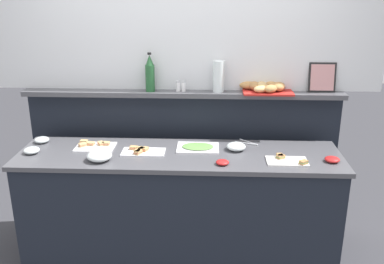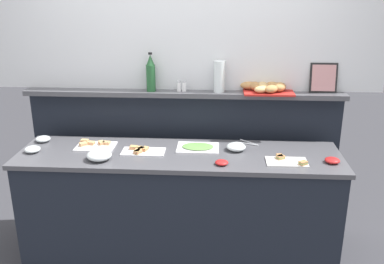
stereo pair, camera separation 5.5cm
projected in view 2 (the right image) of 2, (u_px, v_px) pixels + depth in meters
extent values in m
plane|color=#38383D|center=(186.00, 220.00, 4.15)|extent=(12.00, 12.00, 0.00)
cube|color=black|center=(180.00, 210.00, 3.44)|extent=(2.41, 0.60, 0.90)
cube|color=#4C4C51|center=(179.00, 155.00, 3.28)|extent=(2.45, 0.64, 0.03)
cube|color=black|center=(184.00, 163.00, 3.84)|extent=(2.64, 0.08, 1.27)
cube|color=#4C4C51|center=(184.00, 93.00, 3.58)|extent=(2.64, 0.22, 0.04)
cube|color=silver|center=(184.00, 9.00, 3.42)|extent=(3.24, 0.08, 1.29)
cube|color=white|center=(96.00, 146.00, 3.39)|extent=(0.30, 0.21, 0.01)
cube|color=tan|center=(83.00, 145.00, 3.39)|extent=(0.07, 0.07, 0.01)
cube|color=#D1664C|center=(83.00, 144.00, 3.39)|extent=(0.07, 0.07, 0.01)
cube|color=tan|center=(83.00, 143.00, 3.39)|extent=(0.07, 0.07, 0.01)
cube|color=tan|center=(91.00, 144.00, 3.42)|extent=(0.06, 0.05, 0.01)
cube|color=#D1664C|center=(91.00, 143.00, 3.41)|extent=(0.06, 0.05, 0.01)
cube|color=tan|center=(91.00, 142.00, 3.41)|extent=(0.06, 0.05, 0.01)
cube|color=tan|center=(106.00, 144.00, 3.42)|extent=(0.06, 0.05, 0.01)
cube|color=#D1664C|center=(106.00, 143.00, 3.42)|extent=(0.06, 0.05, 0.01)
cube|color=tan|center=(106.00, 142.00, 3.41)|extent=(0.06, 0.05, 0.01)
cube|color=tan|center=(102.00, 144.00, 3.42)|extent=(0.06, 0.07, 0.01)
cube|color=#D1664C|center=(101.00, 143.00, 3.42)|extent=(0.06, 0.07, 0.01)
cube|color=tan|center=(101.00, 142.00, 3.42)|extent=(0.06, 0.07, 0.01)
cube|color=tan|center=(85.00, 142.00, 3.46)|extent=(0.06, 0.04, 0.01)
cube|color=#D1664C|center=(85.00, 141.00, 3.46)|extent=(0.06, 0.04, 0.01)
cube|color=tan|center=(85.00, 140.00, 3.45)|extent=(0.06, 0.04, 0.01)
cube|color=white|center=(287.00, 162.00, 3.11)|extent=(0.29, 0.17, 0.01)
cube|color=#AD7A47|center=(280.00, 158.00, 3.14)|extent=(0.07, 0.06, 0.01)
cube|color=#66994C|center=(281.00, 157.00, 3.14)|extent=(0.07, 0.06, 0.01)
cube|color=#AD7A47|center=(281.00, 156.00, 3.14)|extent=(0.07, 0.06, 0.01)
cube|color=#AD7A47|center=(280.00, 157.00, 3.16)|extent=(0.05, 0.06, 0.01)
cube|color=#66994C|center=(280.00, 156.00, 3.15)|extent=(0.05, 0.06, 0.01)
cube|color=#AD7A47|center=(280.00, 155.00, 3.15)|extent=(0.05, 0.06, 0.01)
cube|color=#AD7A47|center=(303.00, 164.00, 3.04)|extent=(0.07, 0.06, 0.01)
cube|color=#66994C|center=(303.00, 163.00, 3.04)|extent=(0.07, 0.06, 0.01)
cube|color=#AD7A47|center=(303.00, 162.00, 3.04)|extent=(0.07, 0.06, 0.01)
cube|color=silver|center=(143.00, 152.00, 3.29)|extent=(0.33, 0.17, 0.01)
cube|color=tan|center=(137.00, 152.00, 3.25)|extent=(0.05, 0.06, 0.01)
cube|color=#D1664C|center=(137.00, 151.00, 3.25)|extent=(0.05, 0.06, 0.01)
cube|color=tan|center=(137.00, 150.00, 3.24)|extent=(0.05, 0.06, 0.01)
cube|color=tan|center=(138.00, 153.00, 3.24)|extent=(0.06, 0.07, 0.01)
cube|color=#D1664C|center=(138.00, 152.00, 3.24)|extent=(0.06, 0.07, 0.01)
cube|color=tan|center=(138.00, 151.00, 3.24)|extent=(0.06, 0.07, 0.01)
cube|color=tan|center=(134.00, 148.00, 3.33)|extent=(0.06, 0.05, 0.01)
cube|color=#D1664C|center=(134.00, 147.00, 3.32)|extent=(0.06, 0.05, 0.01)
cube|color=tan|center=(134.00, 147.00, 3.32)|extent=(0.06, 0.05, 0.01)
cube|color=tan|center=(145.00, 150.00, 3.30)|extent=(0.06, 0.07, 0.01)
cube|color=#D1664C|center=(145.00, 149.00, 3.30)|extent=(0.06, 0.07, 0.01)
cube|color=tan|center=(145.00, 148.00, 3.29)|extent=(0.06, 0.07, 0.01)
cube|color=tan|center=(141.00, 150.00, 3.29)|extent=(0.07, 0.07, 0.01)
cube|color=#D1664C|center=(141.00, 149.00, 3.29)|extent=(0.07, 0.07, 0.01)
cube|color=tan|center=(141.00, 148.00, 3.29)|extent=(0.07, 0.07, 0.01)
cube|color=tan|center=(140.00, 150.00, 3.30)|extent=(0.06, 0.07, 0.01)
cube|color=#D1664C|center=(140.00, 149.00, 3.30)|extent=(0.06, 0.07, 0.01)
cube|color=tan|center=(140.00, 148.00, 3.30)|extent=(0.06, 0.07, 0.01)
cube|color=white|center=(198.00, 148.00, 3.37)|extent=(0.33, 0.24, 0.01)
ellipsoid|color=#66994C|center=(198.00, 146.00, 3.36)|extent=(0.24, 0.17, 0.01)
ellipsoid|color=silver|center=(43.00, 139.00, 3.50)|extent=(0.12, 0.12, 0.05)
ellipsoid|color=#E5CC66|center=(43.00, 140.00, 3.51)|extent=(0.09, 0.09, 0.03)
ellipsoid|color=silver|center=(236.00, 147.00, 3.32)|extent=(0.15, 0.15, 0.06)
ellipsoid|color=#BF4C3F|center=(236.00, 148.00, 3.32)|extent=(0.12, 0.12, 0.04)
ellipsoid|color=silver|center=(99.00, 155.00, 3.14)|extent=(0.18, 0.18, 0.07)
ellipsoid|color=#E5CC66|center=(99.00, 157.00, 3.15)|extent=(0.14, 0.14, 0.04)
ellipsoid|color=silver|center=(32.00, 149.00, 3.29)|extent=(0.12, 0.12, 0.05)
ellipsoid|color=#F28C4C|center=(33.00, 150.00, 3.29)|extent=(0.09, 0.09, 0.03)
ellipsoid|color=red|center=(332.00, 160.00, 3.10)|extent=(0.11, 0.11, 0.04)
ellipsoid|color=red|center=(222.00, 163.00, 3.07)|extent=(0.09, 0.09, 0.03)
cylinder|color=#B7BABF|center=(247.00, 144.00, 3.45)|extent=(0.17, 0.07, 0.01)
cylinder|color=#B7BABF|center=(249.00, 142.00, 3.48)|extent=(0.14, 0.13, 0.01)
sphere|color=#B7BABF|center=(257.00, 145.00, 3.42)|extent=(0.01, 0.01, 0.01)
cylinder|color=#23562D|center=(151.00, 78.00, 3.52)|extent=(0.08, 0.08, 0.22)
cone|color=#23562D|center=(150.00, 60.00, 3.47)|extent=(0.06, 0.06, 0.08)
cylinder|color=black|center=(150.00, 53.00, 3.45)|extent=(0.03, 0.03, 0.02)
cylinder|color=white|center=(179.00, 87.00, 3.53)|extent=(0.03, 0.03, 0.08)
cylinder|color=#B7BABF|center=(179.00, 82.00, 3.52)|extent=(0.03, 0.03, 0.01)
cylinder|color=white|center=(184.00, 87.00, 3.53)|extent=(0.03, 0.03, 0.08)
cylinder|color=#B7BABF|center=(184.00, 82.00, 3.52)|extent=(0.03, 0.03, 0.01)
cube|color=#B2231E|center=(268.00, 92.00, 3.50)|extent=(0.40, 0.26, 0.02)
ellipsoid|color=#B7844C|center=(271.00, 89.00, 3.42)|extent=(0.15, 0.14, 0.06)
ellipsoid|color=#AD7A47|center=(277.00, 85.00, 3.55)|extent=(0.14, 0.14, 0.06)
ellipsoid|color=tan|center=(262.00, 86.00, 3.53)|extent=(0.15, 0.15, 0.06)
ellipsoid|color=tan|center=(261.00, 89.00, 3.43)|extent=(0.14, 0.12, 0.05)
ellipsoid|color=#AD7A47|center=(255.00, 86.00, 3.51)|extent=(0.12, 0.14, 0.07)
ellipsoid|color=#B7844C|center=(280.00, 87.00, 3.48)|extent=(0.14, 0.17, 0.07)
ellipsoid|color=tan|center=(262.00, 86.00, 3.50)|extent=(0.12, 0.13, 0.07)
ellipsoid|color=#B7844C|center=(273.00, 86.00, 3.52)|extent=(0.17, 0.18, 0.06)
ellipsoid|color=#B7844C|center=(250.00, 86.00, 3.54)|extent=(0.16, 0.10, 0.06)
cube|color=black|center=(323.00, 78.00, 3.47)|extent=(0.22, 0.05, 0.24)
cube|color=#CC8C8C|center=(324.00, 78.00, 3.47)|extent=(0.19, 0.04, 0.21)
cylinder|color=silver|center=(219.00, 76.00, 3.48)|extent=(0.09, 0.09, 0.26)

